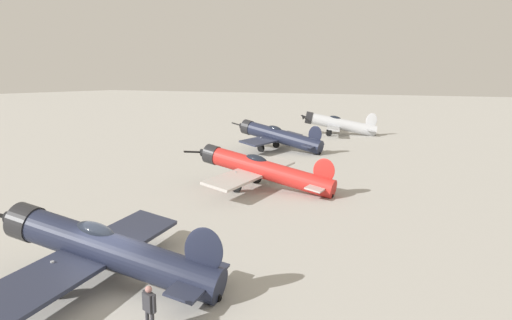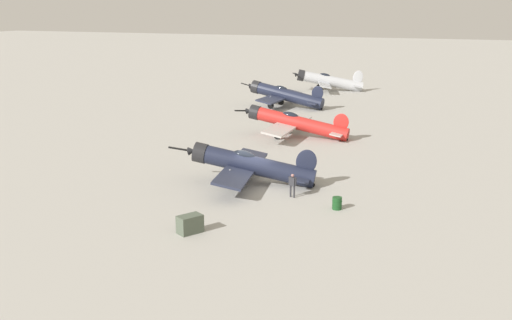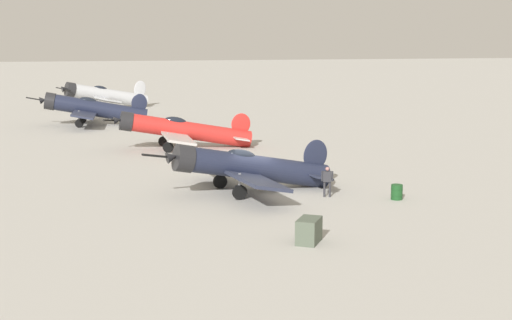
% 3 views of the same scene
% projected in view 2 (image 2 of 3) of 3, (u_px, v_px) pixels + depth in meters
% --- Properties ---
extents(ground_plane, '(400.00, 400.00, 0.00)m').
position_uv_depth(ground_plane, '(256.00, 184.00, 45.41)').
color(ground_plane, '#A8A59E').
extents(airplane_foreground, '(10.91, 10.35, 3.06)m').
position_uv_depth(airplane_foreground, '(249.00, 165.00, 45.15)').
color(airplane_foreground, '#1E2338').
rests_on(airplane_foreground, ground_plane).
extents(airplane_mid_apron, '(11.40, 11.00, 3.11)m').
position_uv_depth(airplane_mid_apron, '(295.00, 123.00, 60.84)').
color(airplane_mid_apron, red).
rests_on(airplane_mid_apron, ground_plane).
extents(airplane_far_line, '(11.44, 10.62, 3.25)m').
position_uv_depth(airplane_far_line, '(284.00, 95.00, 78.18)').
color(airplane_far_line, '#1E2338').
rests_on(airplane_far_line, ground_plane).
extents(airplane_outer_stand, '(10.74, 10.55, 3.41)m').
position_uv_depth(airplane_outer_stand, '(328.00, 81.00, 92.84)').
color(airplane_outer_stand, '#B7BABF').
rests_on(airplane_outer_stand, ground_plane).
extents(ground_crew_mechanic, '(0.62, 0.35, 1.65)m').
position_uv_depth(ground_crew_mechanic, '(293.00, 183.00, 42.01)').
color(ground_crew_mechanic, '#2D2D33').
rests_on(ground_crew_mechanic, ground_plane).
extents(equipment_crate, '(1.44, 1.64, 1.06)m').
position_uv_depth(equipment_crate, '(190.00, 224.00, 35.61)').
color(equipment_crate, '#4C5647').
rests_on(equipment_crate, ground_plane).
extents(fuel_drum, '(0.65, 0.65, 0.81)m').
position_uv_depth(fuel_drum, '(337.00, 203.00, 39.72)').
color(fuel_drum, '#19471E').
rests_on(fuel_drum, ground_plane).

